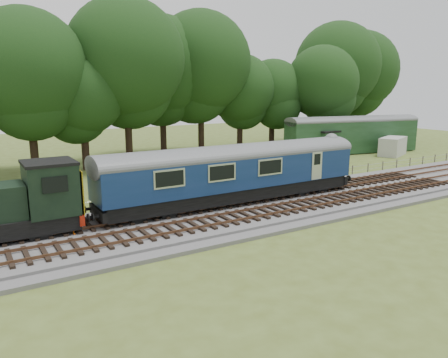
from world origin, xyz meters
TOP-DOWN VIEW (x-y plane):
  - ground at (0.00, 0.00)m, footprint 120.00×120.00m
  - ballast at (0.00, 0.00)m, footprint 70.00×7.00m
  - track_north at (0.00, 1.40)m, footprint 67.20×2.40m
  - track_south at (0.00, -1.60)m, footprint 67.20×2.40m
  - fence at (0.00, 4.50)m, footprint 64.00×0.12m
  - tree_line at (0.00, 22.00)m, footprint 70.00×8.00m
  - dmu_railcar at (-0.38, 1.40)m, footprint 18.05×2.86m
  - worker at (-10.65, 0.45)m, footprint 0.75×0.65m
  - parked_coach at (24.70, 14.42)m, footprint 17.08×6.07m
  - shed at (20.92, 15.25)m, footprint 3.70×3.70m
  - caravan at (27.27, 10.64)m, footprint 4.74×3.58m

SIDE VIEW (x-z plane):
  - ground at x=0.00m, z-range 0.00..0.00m
  - fence at x=0.00m, z-range -0.50..0.50m
  - tree_line at x=0.00m, z-range -9.00..9.00m
  - ballast at x=0.00m, z-range 0.00..0.35m
  - track_north at x=0.00m, z-range 0.31..0.52m
  - track_south at x=0.00m, z-range 0.31..0.52m
  - caravan at x=27.27m, z-range 0.00..2.09m
  - worker at x=-10.65m, z-range 0.35..2.08m
  - shed at x=20.92m, z-range 0.02..2.93m
  - parked_coach at x=24.70m, z-range 0.26..4.57m
  - dmu_railcar at x=-0.38m, z-range 0.67..4.54m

